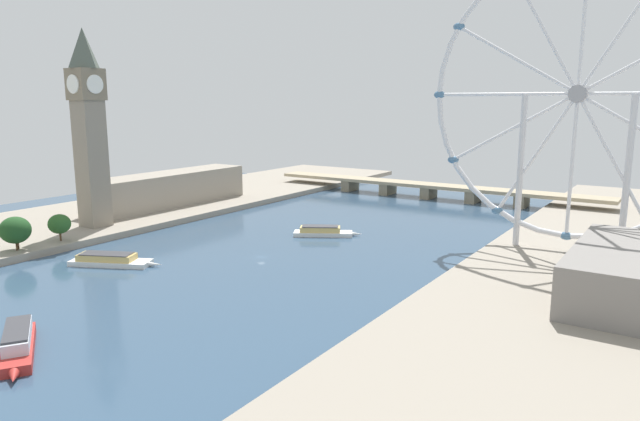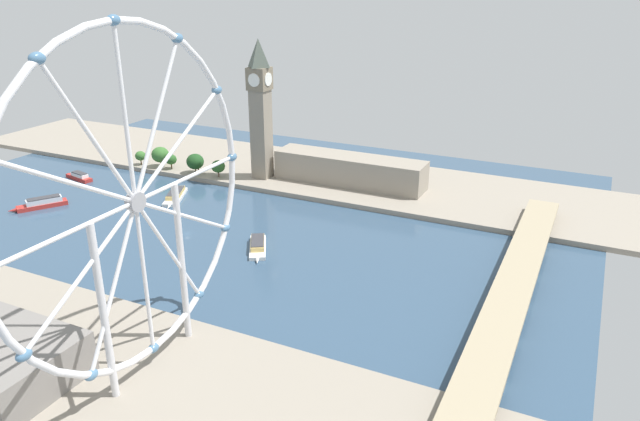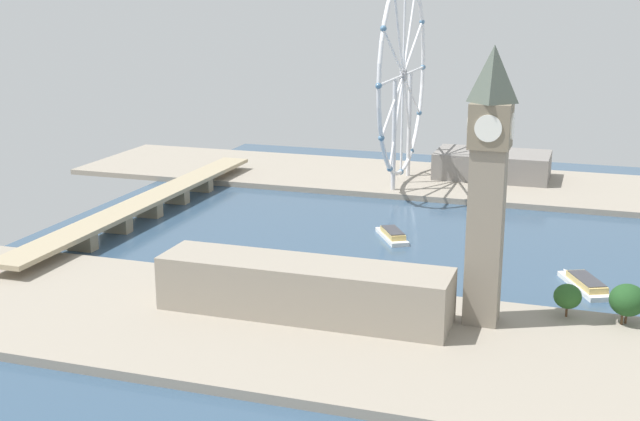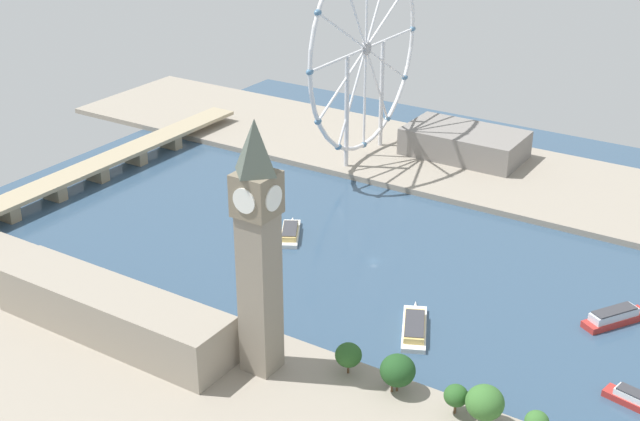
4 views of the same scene
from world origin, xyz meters
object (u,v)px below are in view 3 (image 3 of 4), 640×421
at_px(river_bridge, 147,203).
at_px(tour_boat_1, 392,235).
at_px(parliament_block, 303,289).
at_px(riverside_hall, 492,165).
at_px(clock_tower, 488,183).
at_px(ferris_wheel, 403,77).
at_px(tour_boat_0, 585,284).

bearing_deg(river_bridge, tour_boat_1, -89.87).
height_order(parliament_block, riverside_hall, parliament_block).
bearing_deg(tour_boat_1, clock_tower, 178.96).
height_order(riverside_hall, tour_boat_1, riverside_hall).
bearing_deg(parliament_block, river_bridge, 48.44).
xyz_separation_m(ferris_wheel, river_bridge, (-100.01, 104.19, -55.46)).
height_order(clock_tower, tour_boat_0, clock_tower).
bearing_deg(tour_boat_0, clock_tower, 123.31).
relative_size(tour_boat_0, tour_boat_1, 1.16).
relative_size(riverside_hall, tour_boat_1, 2.20).
relative_size(clock_tower, tour_boat_1, 3.05).
distance_m(parliament_block, ferris_wheel, 211.27).
height_order(clock_tower, parliament_block, clock_tower).
bearing_deg(riverside_hall, ferris_wheel, 121.65).
relative_size(clock_tower, parliament_block, 0.91).
bearing_deg(riverside_hall, tour_boat_0, -161.86).
height_order(ferris_wheel, riverside_hall, ferris_wheel).
bearing_deg(riverside_hall, tour_boat_1, 167.75).
xyz_separation_m(parliament_block, river_bridge, (104.76, 118.18, -5.41)).
xyz_separation_m(clock_tower, parliament_block, (-12.77, 56.89, -37.28)).
bearing_deg(tour_boat_1, river_bridge, 59.78).
distance_m(clock_tower, parliament_block, 69.20).
height_order(river_bridge, tour_boat_1, river_bridge).
height_order(parliament_block, river_bridge, parliament_block).
bearing_deg(tour_boat_0, river_bridge, 53.71).
height_order(river_bridge, tour_boat_0, river_bridge).
relative_size(clock_tower, river_bridge, 0.41).
bearing_deg(tour_boat_1, parliament_block, 146.88).
height_order(clock_tower, river_bridge, clock_tower).
relative_size(clock_tower, riverside_hall, 1.39).
bearing_deg(river_bridge, clock_tower, -117.72).
distance_m(clock_tower, riverside_hall, 225.68).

